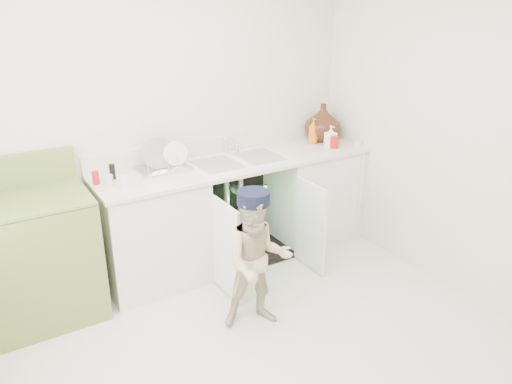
{
  "coord_description": "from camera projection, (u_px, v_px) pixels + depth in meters",
  "views": [
    {
      "loc": [
        -1.41,
        -2.29,
        2.22
      ],
      "look_at": [
        0.42,
        0.7,
        0.82
      ],
      "focal_mm": 35.0,
      "sensor_mm": 36.0,
      "label": 1
    }
  ],
  "objects": [
    {
      "name": "ground",
      "position": [
        258.0,
        351.0,
        3.32
      ],
      "size": [
        3.5,
        3.5,
        0.0
      ],
      "primitive_type": "plane",
      "color": "#B8B0A1",
      "rests_on": "ground"
    },
    {
      "name": "room_shell",
      "position": [
        258.0,
        175.0,
        2.86
      ],
      "size": [
        6.0,
        5.5,
        1.26
      ],
      "color": "beige",
      "rests_on": "ground"
    },
    {
      "name": "counter_run",
      "position": [
        243.0,
        205.0,
        4.39
      ],
      "size": [
        2.44,
        1.02,
        1.25
      ],
      "color": "silver",
      "rests_on": "ground"
    },
    {
      "name": "avocado_stove",
      "position": [
        40.0,
        256.0,
        3.55
      ],
      "size": [
        0.75,
        0.65,
        1.16
      ],
      "color": "olive",
      "rests_on": "ground"
    },
    {
      "name": "repair_worker",
      "position": [
        258.0,
        260.0,
        3.43
      ],
      "size": [
        0.74,
        0.85,
        1.01
      ],
      "rotation": [
        0.0,
        0.0,
        -0.34
      ],
      "color": "beige",
      "rests_on": "ground"
    }
  ]
}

